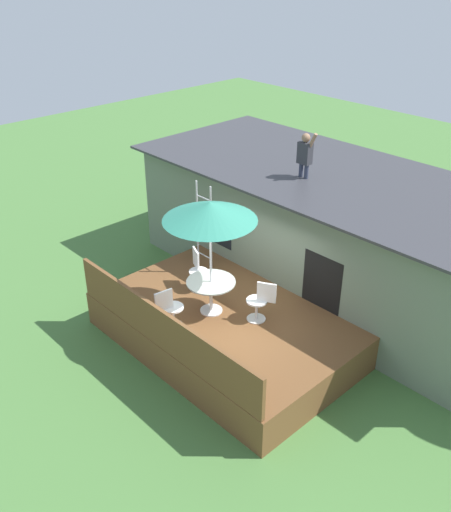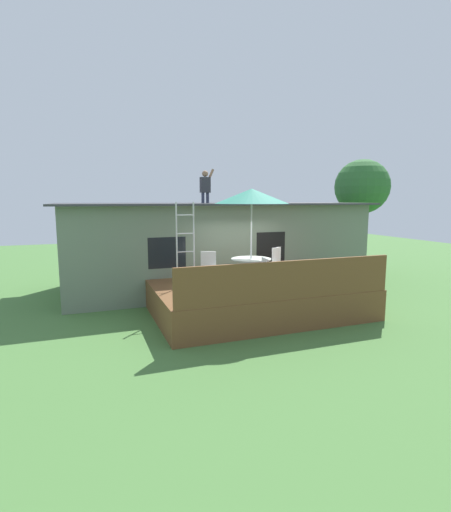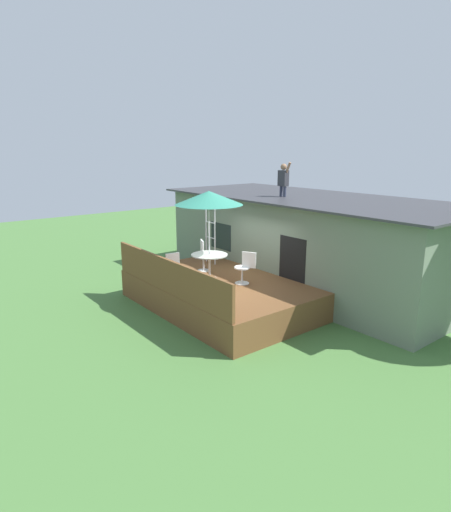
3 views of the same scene
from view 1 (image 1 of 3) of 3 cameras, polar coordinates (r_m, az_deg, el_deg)
name	(u,v)px [view 1 (image 1 of 3)]	position (r m, az deg, el deg)	size (l,w,h in m)	color
ground_plane	(228,342)	(12.68, 0.23, -8.65)	(40.00, 40.00, 0.00)	#477538
house	(333,232)	(14.24, 10.80, 2.34)	(10.50, 4.50, 2.95)	slate
deck	(228,327)	(12.44, 0.23, -7.19)	(5.51, 3.62, 0.80)	brown
deck_railing	(161,329)	(11.03, -6.47, -7.28)	(5.41, 0.08, 0.90)	brown
patio_table	(211,288)	(11.93, -1.47, -3.21)	(1.04, 1.04, 0.74)	silver
patio_umbrella	(210,211)	(11.10, -1.59, 4.51)	(1.90, 1.90, 2.54)	silver
step_ladder	(204,228)	(13.29, -2.16, 2.88)	(0.52, 0.04, 2.20)	silver
person_figure	(305,152)	(13.24, 8.03, 10.27)	(0.47, 0.20, 1.11)	#33384C
patio_chair_left	(198,270)	(12.81, -2.80, -1.46)	(0.59, 0.44, 0.92)	silver
patio_chair_right	(260,301)	(11.75, 3.50, -4.58)	(0.58, 0.44, 0.92)	silver
patio_chair_near	(170,309)	(11.56, -5.62, -5.29)	(0.44, 0.62, 0.92)	silver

